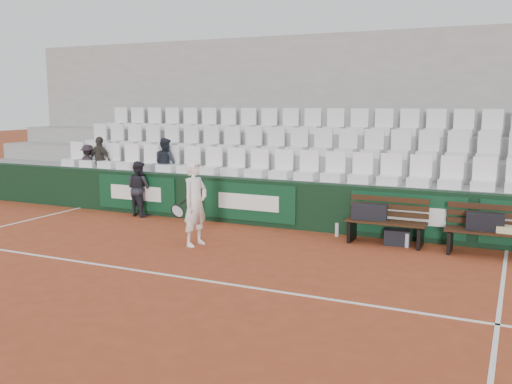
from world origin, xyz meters
name	(u,v)px	position (x,y,z in m)	size (l,w,h in m)	color
ground	(155,273)	(0.00, 0.00, 0.00)	(80.00, 80.00, 0.00)	#A04224
court_baseline	(155,273)	(0.00, 0.00, 0.00)	(18.00, 0.06, 0.01)	white
back_barrier	(263,203)	(0.07, 3.99, 0.50)	(18.00, 0.34, 1.00)	black
grandstand_tier_front	(272,198)	(0.00, 4.62, 0.50)	(18.00, 0.95, 1.00)	gray
grandstand_tier_mid	(287,183)	(0.00, 5.58, 0.72)	(18.00, 0.95, 1.45)	#979794
grandstand_tier_back	(301,170)	(0.00, 6.53, 0.95)	(18.00, 0.95, 1.90)	gray
grandstand_rear_wall	(310,120)	(0.00, 7.15, 2.20)	(18.00, 0.30, 4.40)	#979795
seat_row_front	(269,163)	(0.00, 4.45, 1.31)	(11.90, 0.44, 0.63)	white
seat_row_mid	(285,141)	(0.00, 5.40, 1.77)	(11.90, 0.44, 0.63)	silver
seat_row_back	(299,121)	(0.00, 6.35, 2.21)	(11.90, 0.44, 0.63)	silver
bench_left	(385,233)	(2.89, 3.41, 0.23)	(1.50, 0.56, 0.45)	#371F10
bench_right	(489,243)	(4.72, 3.34, 0.23)	(1.50, 0.56, 0.45)	#341B0F
sports_bag_left	(369,212)	(2.56, 3.45, 0.59)	(0.66, 0.28, 0.28)	black
sports_bag_right	(485,222)	(4.62, 3.38, 0.60)	(0.63, 0.29, 0.29)	black
towel	(510,230)	(5.03, 3.32, 0.51)	(0.40, 0.29, 0.11)	#D2C588
sports_bag_ground	(397,237)	(3.11, 3.44, 0.15)	(0.48, 0.30, 0.30)	black
water_bottle_near	(337,230)	(1.86, 3.64, 0.14)	(0.08, 0.08, 0.27)	silver
water_bottle_far	(407,241)	(3.31, 3.33, 0.13)	(0.07, 0.07, 0.26)	#B0C1C7
tennis_player	(195,203)	(-0.34, 1.82, 0.80)	(0.73, 0.64, 1.61)	white
ball_kid	(139,189)	(-3.02, 3.70, 0.65)	(0.64, 0.50, 1.31)	#212129
spectator_a	(87,147)	(-5.23, 4.50, 1.51)	(0.66, 0.38, 1.02)	black
spectator_b	(99,143)	(-4.83, 4.50, 1.62)	(0.73, 0.30, 1.24)	#342F29
spectator_c	(165,145)	(-2.79, 4.50, 1.63)	(0.61, 0.48, 1.26)	#1F252F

